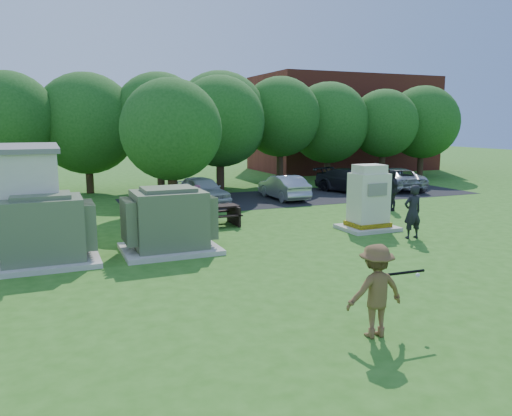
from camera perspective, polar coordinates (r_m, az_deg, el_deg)
name	(u,v)px	position (r m, az deg, el deg)	size (l,w,h in m)	color
ground	(315,281)	(13.28, 6.79, -8.24)	(120.00, 120.00, 0.00)	#2D6619
brick_building	(343,124)	(45.06, 9.92, 9.47)	(15.00, 8.00, 8.00)	maroon
parking_strip	(305,196)	(28.13, 5.64, 1.34)	(20.00, 6.00, 0.01)	#232326
transformer_left	(43,231)	(15.76, -23.12, -2.45)	(3.00, 2.40, 2.07)	beige
transformer_right	(169,221)	(16.14, -9.90, -1.53)	(3.00, 2.40, 2.07)	beige
generator_cabinet	(368,201)	(19.60, 12.73, 0.73)	(2.06, 1.69, 2.51)	beige
picnic_table	(214,213)	(19.98, -4.79, -0.60)	(1.91, 1.43, 0.82)	black
batter	(376,291)	(9.92, 13.50, -9.19)	(1.18, 0.68, 1.82)	brown
person_by_generator	(413,212)	(18.53, 17.46, -0.42)	(0.70, 0.46, 1.93)	black
person_at_picnic	(198,204)	(20.68, -6.61, 0.49)	(0.76, 0.59, 1.57)	#CC6C94
person_walking_right	(392,190)	(24.18, 15.28, 1.97)	(1.13, 0.47, 1.92)	black
car_white	(202,190)	(25.49, -6.19, 2.05)	(1.66, 4.11, 1.40)	silver
car_silver_a	(283,187)	(26.95, 3.15, 2.41)	(1.39, 3.99, 1.31)	#A9A9AE
car_dark	(352,181)	(29.99, 10.95, 3.06)	(1.95, 4.80, 1.39)	black
car_silver_b	(394,179)	(31.98, 15.54, 3.25)	(2.23, 4.84, 1.35)	#ADACB1
batting_equipment	(403,274)	(10.22, 16.45, -7.22)	(1.13, 0.23, 0.22)	black
tree_row	(189,121)	(30.53, -7.68, 9.77)	(41.30, 13.30, 7.30)	#47301E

